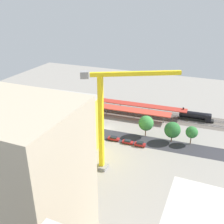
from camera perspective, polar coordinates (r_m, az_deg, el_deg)
ground_plane at (r=114.73m, az=-0.92°, el=-3.58°), size 191.54×191.54×0.00m
rail_bed at (r=132.00m, az=2.51°, el=0.25°), size 120.17×18.49×0.01m
street_asphalt at (r=110.13m, az=-2.07°, el=-4.85°), size 119.99×14.04×0.01m
track_rails at (r=131.93m, az=2.51°, el=0.32°), size 119.61×12.07×0.12m
platform_canopy_near at (r=126.38m, az=-1.27°, el=1.21°), size 62.57×8.11×4.38m
platform_canopy_far at (r=130.96m, az=1.84°, el=2.10°), size 65.47×7.55×4.51m
locomotive at (r=127.70m, az=17.98°, el=-0.87°), size 15.67×3.69×5.39m
freight_coach_far at (r=140.56m, az=-9.46°, el=2.84°), size 17.12×3.87×6.02m
parked_car_0 at (r=101.87m, az=6.13°, el=-7.04°), size 4.35×1.93×1.87m
parked_car_1 at (r=103.25m, az=3.46°, el=-6.56°), size 4.39×1.89×1.54m
parked_car_2 at (r=105.31m, az=0.36°, el=-5.84°), size 4.81×1.89×1.62m
parked_car_3 at (r=106.62m, az=-2.95°, el=-5.45°), size 4.43×1.87×1.70m
parked_car_4 at (r=109.34m, az=-5.89°, el=-4.73°), size 4.12×1.81×1.80m
parked_car_5 at (r=112.21m, az=-8.61°, el=-4.11°), size 4.14×1.74×1.71m
parked_car_6 at (r=115.27m, az=-11.43°, el=-3.53°), size 4.36×1.91×1.68m
construction_building at (r=96.43m, az=-13.39°, el=-3.18°), size 31.90×21.58×20.28m
construction_roof_slab at (r=92.29m, az=-14.00°, el=2.55°), size 32.52×22.20×0.40m
tower_crane at (r=79.94m, az=-0.42°, el=-0.14°), size 27.10×14.77×33.58m
box_truck_0 at (r=111.69m, az=-7.08°, el=-3.58°), size 10.07×2.72×3.57m
street_tree_0 at (r=124.07m, az=-12.77°, el=0.71°), size 4.50×4.50×7.59m
street_tree_1 at (r=106.91m, az=7.46°, el=-2.44°), size 6.17×6.17×8.98m
street_tree_2 at (r=105.12m, az=17.05°, el=-4.26°), size 4.66×4.66×7.58m
street_tree_3 at (r=104.82m, az=13.08°, el=-3.84°), size 6.39×6.39×8.47m
traffic_light at (r=122.37m, az=-11.92°, el=0.17°), size 0.50×0.36×7.23m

